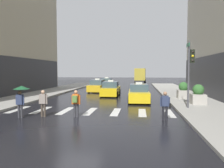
% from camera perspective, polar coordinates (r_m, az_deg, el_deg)
% --- Properties ---
extents(ground_plane, '(160.00, 160.00, 0.00)m').
position_cam_1_polar(ground_plane, '(12.17, -9.12, -9.93)').
color(ground_plane, black).
extents(crosswalk_markings, '(11.30, 2.80, 0.01)m').
position_cam_1_polar(crosswalk_markings, '(15.00, -5.86, -7.31)').
color(crosswalk_markings, silver).
rests_on(crosswalk_markings, ground).
extents(traffic_light_pole, '(0.44, 0.84, 4.80)m').
position_cam_1_polar(traffic_light_pole, '(16.25, 20.32, 4.85)').
color(traffic_light_pole, '#47474C').
rests_on(traffic_light_pole, curb_right).
extents(taxi_lead, '(2.01, 4.58, 1.80)m').
position_cam_1_polar(taxi_lead, '(19.69, 7.24, -2.61)').
color(taxi_lead, yellow).
rests_on(taxi_lead, ground).
extents(taxi_second, '(1.94, 4.54, 1.80)m').
position_cam_1_polar(taxi_second, '(24.09, -0.33, -1.45)').
color(taxi_second, yellow).
rests_on(taxi_second, ground).
extents(taxi_third, '(2.09, 4.61, 1.80)m').
position_cam_1_polar(taxi_third, '(28.79, -3.91, -0.64)').
color(taxi_third, gold).
rests_on(taxi_third, ground).
extents(taxi_fourth, '(1.98, 4.56, 1.80)m').
position_cam_1_polar(taxi_fourth, '(35.30, -1.42, 0.14)').
color(taxi_fourth, yellow).
rests_on(taxi_fourth, ground).
extents(box_truck, '(2.55, 7.63, 3.35)m').
position_cam_1_polar(box_truck, '(47.18, 7.64, 2.33)').
color(box_truck, '#2D2D2D').
rests_on(box_truck, ground).
extents(pedestrian_with_umbrella, '(0.96, 0.96, 1.94)m').
position_cam_1_polar(pedestrian_with_umbrella, '(13.73, -23.29, -2.22)').
color(pedestrian_with_umbrella, '#333338').
rests_on(pedestrian_with_umbrella, ground).
extents(pedestrian_with_backpack, '(0.55, 0.43, 1.65)m').
position_cam_1_polar(pedestrian_with_backpack, '(13.08, -9.72, -4.65)').
color(pedestrian_with_backpack, '#333338').
rests_on(pedestrian_with_backpack, ground).
extents(pedestrian_with_handbag, '(0.60, 0.24, 1.65)m').
position_cam_1_polar(pedestrian_with_handbag, '(12.48, 14.14, -5.28)').
color(pedestrian_with_handbag, black).
rests_on(pedestrian_with_handbag, ground).
extents(pedestrian_plain_coat, '(0.55, 0.24, 1.65)m').
position_cam_1_polar(pedestrian_plain_coat, '(13.71, -18.05, -4.54)').
color(pedestrian_plain_coat, '#473D33').
rests_on(pedestrian_plain_coat, ground).
extents(planter_near_corner, '(1.10, 1.10, 1.60)m').
position_cam_1_polar(planter_near_corner, '(18.49, 22.17, -2.78)').
color(planter_near_corner, '#A8A399').
rests_on(planter_near_corner, curb_right).
extents(planter_mid_block, '(1.10, 1.10, 1.60)m').
position_cam_1_polar(planter_mid_block, '(21.83, 18.64, -1.77)').
color(planter_mid_block, '#A8A399').
rests_on(planter_mid_block, curb_right).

